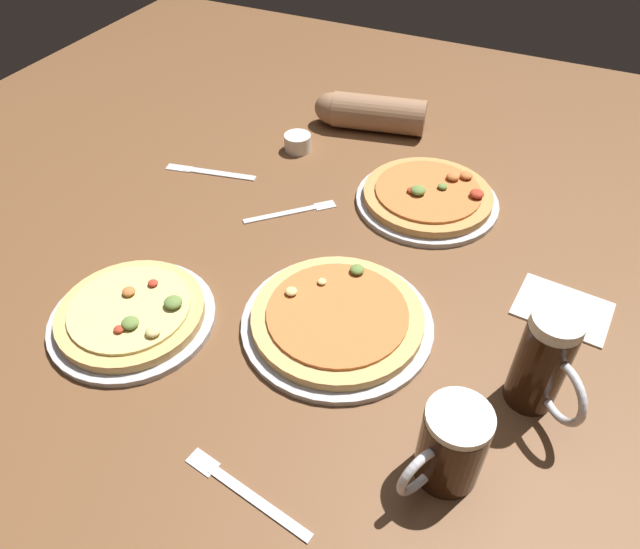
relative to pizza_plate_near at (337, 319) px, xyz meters
The scene contains 12 objects.
ground_plane 0.12m from the pizza_plate_near, 130.44° to the left, with size 2.40×2.40×0.03m, color brown.
pizza_plate_near is the anchor object (origin of this frame).
pizza_plate_far 0.41m from the pizza_plate_near, 85.42° to the left, with size 0.30×0.30×0.05m.
pizza_plate_side 0.35m from the pizza_plate_near, 156.56° to the right, with size 0.28×0.28×0.05m.
beer_mug_dark 0.31m from the pizza_plate_near, 37.28° to the right, with size 0.09×0.13×0.13m.
beer_mug_amber 0.33m from the pizza_plate_near, ahead, with size 0.11×0.11×0.18m.
ramekin_sauce 0.58m from the pizza_plate_near, 123.43° to the left, with size 0.06×0.06×0.04m, color silver.
napkin_folded 0.40m from the pizza_plate_near, 30.54° to the left, with size 0.16×0.12×0.01m, color silver.
fork_left 0.33m from the pizza_plate_near, 88.53° to the right, with size 0.21×0.05×0.01m.
knife_right 0.55m from the pizza_plate_near, 146.18° to the left, with size 0.22×0.06×0.01m.
fork_spare 0.33m from the pizza_plate_near, 130.40° to the left, with size 0.16×0.15×0.01m.
diner_arm 0.68m from the pizza_plate_near, 107.68° to the left, with size 0.28×0.13×0.09m.
Camera 1 is at (0.33, -0.70, 0.75)m, focal length 32.67 mm.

